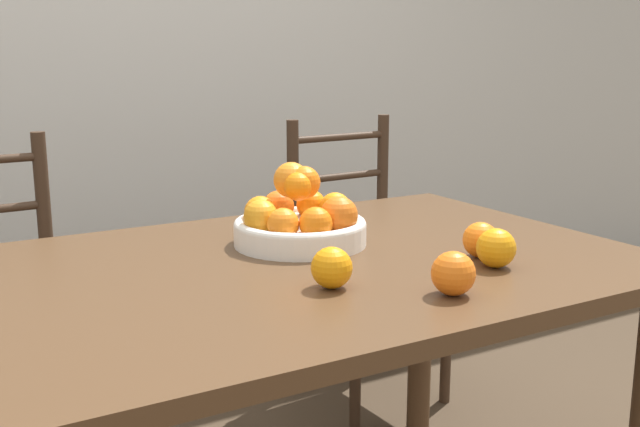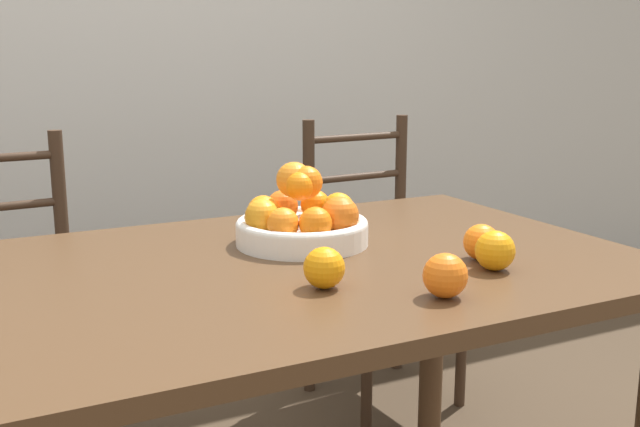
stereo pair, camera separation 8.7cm
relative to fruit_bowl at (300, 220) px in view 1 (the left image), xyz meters
name	(u,v)px [view 1 (the left image)]	position (x,y,z in m)	size (l,w,h in m)	color
wall_back	(86,14)	(-0.11, 1.37, 0.49)	(8.00, 0.06, 2.60)	beige
dining_table	(280,312)	(-0.11, -0.12, -0.16)	(1.50, 0.93, 0.75)	#4C331E
fruit_bowl	(300,220)	(0.00, 0.00, 0.00)	(0.29, 0.29, 0.18)	white
orange_loose_0	(332,268)	(-0.10, -0.31, -0.02)	(0.08, 0.08, 0.08)	orange
orange_loose_1	(481,240)	(0.27, -0.28, -0.02)	(0.07, 0.07, 0.07)	orange
orange_loose_2	(496,248)	(0.25, -0.35, -0.02)	(0.08, 0.08, 0.08)	orange
orange_loose_3	(453,273)	(0.06, -0.45, -0.02)	(0.08, 0.08, 0.08)	orange
chair_right	(363,263)	(0.58, 0.63, -0.34)	(0.44, 0.43, 0.95)	#382619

